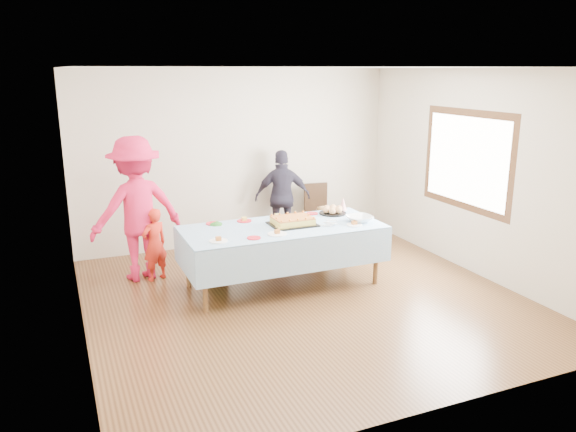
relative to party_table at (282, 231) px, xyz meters
name	(u,v)px	position (x,y,z in m)	size (l,w,h in m)	color
ground	(304,298)	(0.07, -0.50, -0.72)	(5.00, 5.00, 0.00)	#472A14
room_walls	(309,152)	(0.12, -0.50, 1.05)	(5.04, 5.04, 2.72)	beige
party_table	(282,231)	(0.00, 0.00, 0.00)	(2.50, 1.10, 0.78)	#56371D
birthday_cake	(293,221)	(0.14, 0.01, 0.10)	(0.57, 0.44, 0.10)	black
rolls_tray	(333,211)	(0.86, 0.31, 0.10)	(0.36, 0.36, 0.11)	black
punch_bowl	(359,219)	(0.99, -0.19, 0.10)	(0.33, 0.33, 0.08)	silver
party_hat	(343,204)	(1.09, 0.43, 0.15)	(0.11, 0.11, 0.19)	white
fork_pile	(330,223)	(0.56, -0.21, 0.09)	(0.24, 0.18, 0.07)	white
plate_red_far_a	(213,223)	(-0.77, 0.45, 0.06)	(0.19, 0.19, 0.01)	red
plate_red_far_b	(244,221)	(-0.36, 0.41, 0.06)	(0.19, 0.19, 0.01)	red
plate_red_far_c	(277,218)	(0.09, 0.40, 0.06)	(0.18, 0.18, 0.01)	red
plate_red_far_d	(312,213)	(0.61, 0.42, 0.06)	(0.16, 0.16, 0.01)	red
plate_red_near	(254,238)	(-0.50, -0.34, 0.06)	(0.16, 0.16, 0.01)	red
plate_white_left	(219,241)	(-0.91, -0.30, 0.06)	(0.21, 0.21, 0.01)	white
plate_white_mid	(277,234)	(-0.19, -0.30, 0.06)	(0.23, 0.23, 0.01)	white
plate_white_right	(354,225)	(0.85, -0.31, 0.06)	(0.20, 0.20, 0.01)	white
dining_chair	(318,208)	(1.30, 1.67, -0.22)	(0.42, 0.42, 0.90)	black
toddler_left	(155,244)	(-1.45, 0.83, -0.24)	(0.35, 0.23, 0.96)	red
toddler_mid	(217,253)	(-0.74, 0.40, -0.32)	(0.40, 0.26, 0.82)	#2A6E24
toddler_right	(320,231)	(0.97, 0.89, -0.35)	(0.36, 0.28, 0.75)	tan
adult_left	(137,209)	(-1.63, 0.98, 0.21)	(1.21, 0.70, 1.87)	#DB1B49
adult_right	(283,197)	(0.70, 1.70, 0.01)	(0.87, 0.36, 1.48)	#2E2A3B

